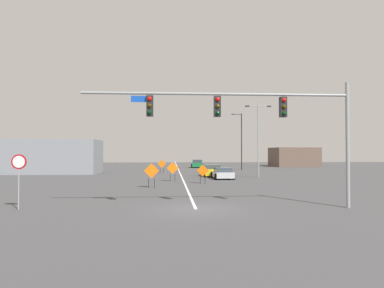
{
  "coord_description": "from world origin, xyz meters",
  "views": [
    {
      "loc": [
        -1.29,
        -17.61,
        2.93
      ],
      "look_at": [
        1.09,
        20.83,
        3.78
      ],
      "focal_mm": 32.42,
      "sensor_mm": 36.0,
      "label": 1
    }
  ],
  "objects_px": {
    "construction_sign_median_far": "(203,172)",
    "car_green_mid": "(197,164)",
    "construction_sign_left_shoulder": "(151,172)",
    "construction_sign_median_near": "(162,165)",
    "traffic_signal_assembly": "(252,113)",
    "stop_sign": "(19,171)",
    "street_lamp_near_right": "(241,139)",
    "car_silver_approaching": "(222,173)",
    "car_yellow_near": "(212,171)",
    "street_lamp_mid_right": "(258,135)",
    "construction_sign_right_shoulder": "(173,169)"
  },
  "relations": [
    {
      "from": "construction_sign_median_far",
      "to": "car_green_mid",
      "type": "distance_m",
      "value": 32.15
    },
    {
      "from": "construction_sign_left_shoulder",
      "to": "construction_sign_median_near",
      "type": "xyz_separation_m",
      "value": [
        0.36,
        19.23,
        -0.1
      ]
    },
    {
      "from": "traffic_signal_assembly",
      "to": "stop_sign",
      "type": "distance_m",
      "value": 12.23
    },
    {
      "from": "traffic_signal_assembly",
      "to": "street_lamp_near_right",
      "type": "bearing_deg",
      "value": 79.26
    },
    {
      "from": "construction_sign_median_far",
      "to": "construction_sign_median_near",
      "type": "xyz_separation_m",
      "value": [
        -4.11,
        15.88,
        0.06
      ]
    },
    {
      "from": "construction_sign_left_shoulder",
      "to": "car_silver_approaching",
      "type": "relative_size",
      "value": 0.5
    },
    {
      "from": "car_yellow_near",
      "to": "car_green_mid",
      "type": "relative_size",
      "value": 1.09
    },
    {
      "from": "stop_sign",
      "to": "car_green_mid",
      "type": "distance_m",
      "value": 47.27
    },
    {
      "from": "street_lamp_mid_right",
      "to": "car_silver_approaching",
      "type": "bearing_deg",
      "value": -163.51
    },
    {
      "from": "street_lamp_near_right",
      "to": "car_silver_approaching",
      "type": "xyz_separation_m",
      "value": [
        -5.67,
        -17.75,
        -4.37
      ]
    },
    {
      "from": "car_silver_approaching",
      "to": "car_green_mid",
      "type": "distance_m",
      "value": 26.44
    },
    {
      "from": "construction_sign_left_shoulder",
      "to": "car_yellow_near",
      "type": "relative_size",
      "value": 0.43
    },
    {
      "from": "traffic_signal_assembly",
      "to": "construction_sign_left_shoulder",
      "type": "distance_m",
      "value": 12.57
    },
    {
      "from": "traffic_signal_assembly",
      "to": "construction_sign_right_shoulder",
      "type": "distance_m",
      "value": 17.59
    },
    {
      "from": "traffic_signal_assembly",
      "to": "car_green_mid",
      "type": "height_order",
      "value": "traffic_signal_assembly"
    },
    {
      "from": "street_lamp_near_right",
      "to": "construction_sign_right_shoulder",
      "type": "height_order",
      "value": "street_lamp_near_right"
    },
    {
      "from": "street_lamp_near_right",
      "to": "construction_sign_median_far",
      "type": "relative_size",
      "value": 5.17
    },
    {
      "from": "traffic_signal_assembly",
      "to": "car_silver_approaching",
      "type": "bearing_deg",
      "value": 85.87
    },
    {
      "from": "street_lamp_mid_right",
      "to": "construction_sign_left_shoulder",
      "type": "relative_size",
      "value": 4.14
    },
    {
      "from": "stop_sign",
      "to": "construction_sign_right_shoulder",
      "type": "xyz_separation_m",
      "value": [
        7.88,
        16.27,
        -0.77
      ]
    },
    {
      "from": "construction_sign_right_shoulder",
      "to": "car_silver_approaching",
      "type": "height_order",
      "value": "construction_sign_right_shoulder"
    },
    {
      "from": "car_green_mid",
      "to": "construction_sign_right_shoulder",
      "type": "bearing_deg",
      "value": -99.1
    },
    {
      "from": "street_lamp_mid_right",
      "to": "construction_sign_median_far",
      "type": "xyz_separation_m",
      "value": [
        -6.95,
        -6.92,
        -3.71
      ]
    },
    {
      "from": "stop_sign",
      "to": "street_lamp_mid_right",
      "type": "height_order",
      "value": "street_lamp_mid_right"
    },
    {
      "from": "street_lamp_mid_right",
      "to": "construction_sign_median_near",
      "type": "distance_m",
      "value": 14.7
    },
    {
      "from": "stop_sign",
      "to": "car_silver_approaching",
      "type": "height_order",
      "value": "stop_sign"
    },
    {
      "from": "construction_sign_median_far",
      "to": "car_yellow_near",
      "type": "xyz_separation_m",
      "value": [
        2.02,
        9.66,
        -0.45
      ]
    },
    {
      "from": "street_lamp_near_right",
      "to": "construction_sign_left_shoulder",
      "type": "xyz_separation_m",
      "value": [
        -12.82,
        -26.75,
        -3.67
      ]
    },
    {
      "from": "construction_sign_median_near",
      "to": "car_yellow_near",
      "type": "xyz_separation_m",
      "value": [
        6.14,
        -6.22,
        -0.51
      ]
    },
    {
      "from": "construction_sign_left_shoulder",
      "to": "car_silver_approaching",
      "type": "height_order",
      "value": "construction_sign_left_shoulder"
    },
    {
      "from": "car_silver_approaching",
      "to": "car_green_mid",
      "type": "relative_size",
      "value": 0.94
    },
    {
      "from": "construction_sign_median_near",
      "to": "construction_sign_right_shoulder",
      "type": "relative_size",
      "value": 0.97
    },
    {
      "from": "car_silver_approaching",
      "to": "construction_sign_median_near",
      "type": "bearing_deg",
      "value": 123.58
    },
    {
      "from": "street_lamp_near_right",
      "to": "car_green_mid",
      "type": "relative_size",
      "value": 2.13
    },
    {
      "from": "street_lamp_near_right",
      "to": "car_silver_approaching",
      "type": "height_order",
      "value": "street_lamp_near_right"
    },
    {
      "from": "street_lamp_near_right",
      "to": "car_yellow_near",
      "type": "distance_m",
      "value": 15.72
    },
    {
      "from": "construction_sign_left_shoulder",
      "to": "car_green_mid",
      "type": "relative_size",
      "value": 0.47
    },
    {
      "from": "traffic_signal_assembly",
      "to": "construction_sign_right_shoulder",
      "type": "xyz_separation_m",
      "value": [
        -3.99,
        16.72,
        -3.7
      ]
    },
    {
      "from": "street_lamp_mid_right",
      "to": "car_green_mid",
      "type": "distance_m",
      "value": 25.98
    },
    {
      "from": "street_lamp_mid_right",
      "to": "car_green_mid",
      "type": "height_order",
      "value": "street_lamp_mid_right"
    },
    {
      "from": "traffic_signal_assembly",
      "to": "construction_sign_left_shoulder",
      "type": "xyz_separation_m",
      "value": [
        -5.73,
        10.58,
        -3.64
      ]
    },
    {
      "from": "construction_sign_left_shoulder",
      "to": "car_green_mid",
      "type": "xyz_separation_m",
      "value": [
        6.43,
        35.43,
        -0.59
      ]
    },
    {
      "from": "stop_sign",
      "to": "traffic_signal_assembly",
      "type": "bearing_deg",
      "value": -2.21
    },
    {
      "from": "street_lamp_near_right",
      "to": "construction_sign_median_near",
      "type": "bearing_deg",
      "value": -148.88
    },
    {
      "from": "traffic_signal_assembly",
      "to": "construction_sign_median_near",
      "type": "bearing_deg",
      "value": 100.22
    },
    {
      "from": "car_silver_approaching",
      "to": "car_yellow_near",
      "type": "bearing_deg",
      "value": 99.3
    },
    {
      "from": "street_lamp_near_right",
      "to": "car_yellow_near",
      "type": "height_order",
      "value": "street_lamp_near_right"
    },
    {
      "from": "construction_sign_right_shoulder",
      "to": "car_yellow_near",
      "type": "bearing_deg",
      "value": 55.3
    },
    {
      "from": "car_silver_approaching",
      "to": "construction_sign_left_shoulder",
      "type": "bearing_deg",
      "value": -128.46
    },
    {
      "from": "construction_sign_left_shoulder",
      "to": "construction_sign_right_shoulder",
      "type": "distance_m",
      "value": 6.39
    }
  ]
}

